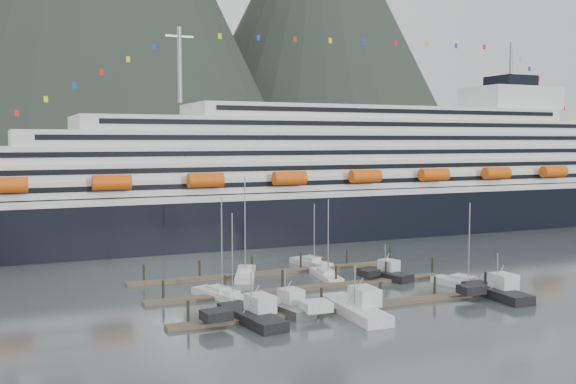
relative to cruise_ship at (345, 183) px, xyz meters
name	(u,v)px	position (x,y,z in m)	size (l,w,h in m)	color
ground	(343,291)	(-30.03, -54.94, -12.04)	(1600.00, 1600.00, 0.00)	#495655
cruise_ship	(345,183)	(0.00, 0.00, 0.00)	(210.00, 30.40, 50.30)	black
dock_near	(346,307)	(-34.95, -64.89, -11.73)	(48.18, 2.28, 3.20)	#493E2F
dock_mid	(304,288)	(-34.95, -51.89, -11.73)	(48.18, 2.28, 3.20)	#493E2F
dock_far	(271,272)	(-34.95, -38.89, -11.73)	(48.18, 2.28, 3.20)	#493E2F
sailboat_a	(218,294)	(-48.31, -51.58, -11.60)	(5.67, 9.59, 14.88)	#B5B5B5
sailboat_b	(229,297)	(-47.38, -53.47, -11.63)	(5.30, 9.42, 12.69)	#B5B5B5
sailboat_d	(326,276)	(-28.28, -45.99, -11.63)	(4.28, 11.02, 13.39)	#B5B5B5
sailboat_e	(246,274)	(-39.87, -39.84, -11.58)	(7.04, 11.51, 17.14)	#B5B5B5
sailboat_f	(311,263)	(-25.70, -34.95, -11.63)	(4.68, 9.69, 11.61)	#B5B5B5
sailboat_h	(463,284)	(-12.02, -59.93, -11.61)	(5.68, 10.35, 13.46)	#B5B5B5
trawler_a	(250,315)	(-48.69, -65.66, -11.16)	(9.34, 12.86, 6.87)	black
trawler_b	(284,306)	(-43.03, -63.10, -11.21)	(7.71, 10.08, 6.24)	gray
trawler_c	(353,308)	(-35.35, -67.67, -11.12)	(10.10, 14.32, 7.23)	#B5B5B5
trawler_d	(496,291)	(-12.16, -67.52, -11.14)	(8.74, 11.82, 6.99)	black
trawler_e	(384,274)	(-19.71, -49.89, -11.22)	(8.11, 10.05, 6.16)	black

